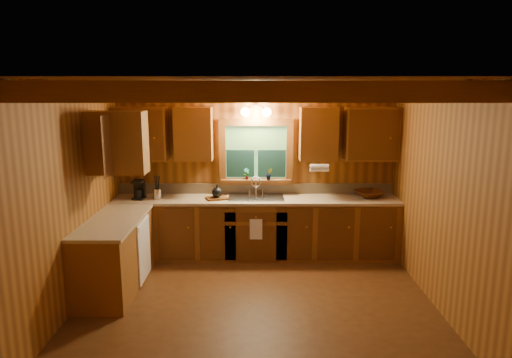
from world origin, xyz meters
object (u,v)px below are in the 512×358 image
object	(u,v)px
coffee_maker	(139,189)
cutting_board	(217,198)
sink	(256,201)
wicker_basket	(369,194)

from	to	relation	value
coffee_maker	cutting_board	size ratio (longest dim) A/B	0.93
sink	wicker_basket	xyz separation A→B (m)	(1.70, 0.05, 0.09)
wicker_basket	coffee_maker	bearing A→B (deg)	-178.37
cutting_board	wicker_basket	size ratio (longest dim) A/B	0.75
cutting_board	wicker_basket	xyz separation A→B (m)	(2.27, 0.13, 0.04)
cutting_board	wicker_basket	world-z (taller)	wicker_basket
sink	cutting_board	distance (m)	0.58
cutting_board	wicker_basket	distance (m)	2.28
coffee_maker	wicker_basket	bearing A→B (deg)	8.89
sink	coffee_maker	distance (m)	1.74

